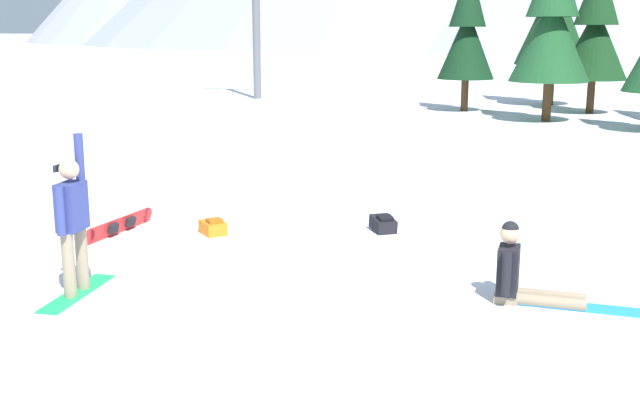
{
  "coord_description": "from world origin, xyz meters",
  "views": [
    {
      "loc": [
        3.24,
        -7.14,
        3.17
      ],
      "look_at": [
        -0.41,
        2.04,
        1.0
      ],
      "focal_mm": 43.75,
      "sensor_mm": 36.0,
      "label": 1
    }
  ],
  "objects": [
    {
      "name": "pine_tree_twin",
      "position": [
        0.02,
        27.33,
        4.21
      ],
      "size": [
        3.08,
        3.08,
        7.72
      ],
      "color": "#472D19",
      "rests_on": "ground_plane"
    },
    {
      "name": "loose_snowboard_near_right",
      "position": [
        -4.12,
        2.8,
        0.13
      ],
      "size": [
        0.14,
        1.79,
        0.26
      ],
      "color": "red",
      "rests_on": "ground_plane"
    },
    {
      "name": "ground_plane",
      "position": [
        0.0,
        0.0,
        0.0
      ],
      "size": [
        800.0,
        800.0,
        0.0
      ],
      "primitive_type": "plane",
      "color": "silver"
    },
    {
      "name": "backpack_orange",
      "position": [
        -2.73,
        3.31,
        0.12
      ],
      "size": [
        0.55,
        0.53,
        0.27
      ],
      "color": "orange",
      "rests_on": "ground_plane"
    },
    {
      "name": "snowboarder_foreground",
      "position": [
        -2.87,
        0.19,
        0.91
      ],
      "size": [
        0.52,
        1.47,
        1.94
      ],
      "color": "#19B259",
      "rests_on": "ground_plane"
    },
    {
      "name": "snowboarder_midground",
      "position": [
        2.23,
        1.9,
        0.34
      ],
      "size": [
        1.83,
        0.63,
        0.98
      ],
      "color": "gray",
      "rests_on": "ground_plane"
    },
    {
      "name": "backpack_black",
      "position": [
        -0.27,
        4.44,
        0.14
      ],
      "size": [
        0.54,
        0.56,
        0.29
      ],
      "color": "black",
      "rests_on": "ground_plane"
    },
    {
      "name": "pine_tree_young",
      "position": [
        1.82,
        24.49,
        3.18
      ],
      "size": [
        2.53,
        2.53,
        5.82
      ],
      "color": "#472D19",
      "rests_on": "ground_plane"
    },
    {
      "name": "pine_tree_tall",
      "position": [
        -2.82,
        23.54,
        3.11
      ],
      "size": [
        2.19,
        2.19,
        5.71
      ],
      "color": "#472D19",
      "rests_on": "ground_plane"
    },
    {
      "name": "pine_tree_slender",
      "position": [
        0.54,
        21.15,
        3.43
      ],
      "size": [
        2.75,
        2.75,
        6.28
      ],
      "color": "#472D19",
      "rests_on": "ground_plane"
    }
  ]
}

